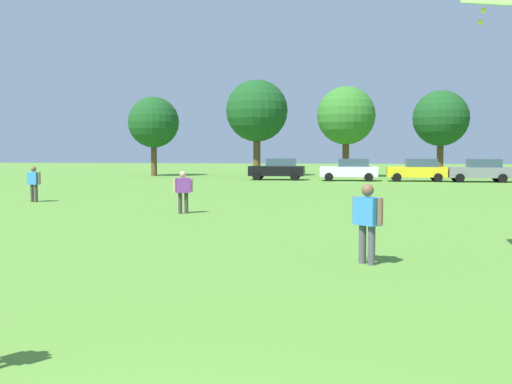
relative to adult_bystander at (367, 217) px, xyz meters
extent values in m
plane|color=#568C33|center=(-2.02, 20.74, -0.93)|extent=(160.00, 160.00, 0.00)
cylinder|color=#4C4C51|center=(0.08, -0.08, -0.55)|extent=(0.14, 0.14, 0.77)
cylinder|color=#4C4C51|center=(-0.08, 0.08, -0.55)|extent=(0.14, 0.14, 0.77)
cube|color=#337FCC|center=(0.00, 0.00, 0.11)|extent=(0.57, 0.56, 0.55)
cylinder|color=brown|center=(0.23, -0.22, 0.12)|extent=(0.11, 0.11, 0.51)
cylinder|color=brown|center=(-0.23, 0.22, 0.12)|extent=(0.11, 0.11, 0.51)
sphere|color=brown|center=(0.00, 0.00, 0.52)|extent=(0.24, 0.24, 0.24)
cylinder|color=#3F3833|center=(-6.26, 8.83, -0.56)|extent=(0.14, 0.14, 0.74)
cylinder|color=#3F3833|center=(-6.06, 8.93, -0.56)|extent=(0.14, 0.14, 0.74)
cube|color=purple|center=(-6.16, 8.88, 0.07)|extent=(0.57, 0.48, 0.53)
cylinder|color=tan|center=(-6.44, 8.74, 0.09)|extent=(0.11, 0.11, 0.50)
cylinder|color=tan|center=(-5.89, 9.02, 0.09)|extent=(0.11, 0.11, 0.50)
sphere|color=tan|center=(-6.16, 8.88, 0.47)|extent=(0.23, 0.23, 0.23)
cylinder|color=#3F3833|center=(-13.86, 12.68, -0.55)|extent=(0.14, 0.14, 0.77)
cylinder|color=#3F3833|center=(-14.08, 12.74, -0.55)|extent=(0.14, 0.14, 0.77)
cube|color=#337FCC|center=(-13.97, 12.71, 0.11)|extent=(0.57, 0.42, 0.54)
cylinder|color=brown|center=(-13.66, 12.62, 0.12)|extent=(0.11, 0.11, 0.51)
cylinder|color=brown|center=(-14.27, 12.80, 0.12)|extent=(0.11, 0.11, 0.51)
sphere|color=brown|center=(-13.97, 12.71, 0.52)|extent=(0.24, 0.24, 0.24)
sphere|color=yellow|center=(2.17, 0.44, 3.98)|extent=(0.10, 0.10, 0.10)
sphere|color=yellow|center=(2.12, 0.44, 3.76)|extent=(0.10, 0.10, 0.10)
cube|color=black|center=(-5.82, 34.94, -0.23)|extent=(4.30, 1.80, 0.76)
cube|color=#334756|center=(-5.47, 34.94, 0.45)|extent=(2.24, 1.58, 0.60)
cylinder|color=black|center=(-7.28, 34.04, -0.61)|extent=(0.64, 0.22, 0.64)
cylinder|color=black|center=(-7.28, 35.84, -0.61)|extent=(0.64, 0.22, 0.64)
cylinder|color=black|center=(-4.36, 34.04, -0.61)|extent=(0.64, 0.22, 0.64)
cylinder|color=black|center=(-4.36, 35.84, -0.61)|extent=(0.64, 0.22, 0.64)
cube|color=white|center=(-0.24, 34.18, -0.23)|extent=(4.30, 1.80, 0.76)
cube|color=#334756|center=(0.10, 34.18, 0.45)|extent=(2.24, 1.58, 0.60)
cylinder|color=black|center=(-1.70, 33.28, -0.61)|extent=(0.64, 0.22, 0.64)
cylinder|color=black|center=(-1.70, 35.08, -0.61)|extent=(0.64, 0.22, 0.64)
cylinder|color=black|center=(1.22, 33.28, -0.61)|extent=(0.64, 0.22, 0.64)
cylinder|color=black|center=(1.22, 35.08, -0.61)|extent=(0.64, 0.22, 0.64)
cube|color=yellow|center=(4.72, 34.17, -0.23)|extent=(4.30, 1.80, 0.76)
cube|color=#334756|center=(5.07, 34.17, 0.45)|extent=(2.24, 1.58, 0.60)
cylinder|color=black|center=(3.26, 33.27, -0.61)|extent=(0.64, 0.22, 0.64)
cylinder|color=black|center=(3.26, 35.07, -0.61)|extent=(0.64, 0.22, 0.64)
cylinder|color=black|center=(6.18, 33.27, -0.61)|extent=(0.64, 0.22, 0.64)
cylinder|color=black|center=(6.18, 35.07, -0.61)|extent=(0.64, 0.22, 0.64)
cube|color=slate|center=(9.10, 33.80, -0.23)|extent=(4.30, 1.80, 0.76)
cube|color=#334756|center=(9.45, 33.80, 0.45)|extent=(2.24, 1.58, 0.60)
cylinder|color=black|center=(7.64, 32.90, -0.61)|extent=(0.64, 0.22, 0.64)
cylinder|color=black|center=(7.64, 34.70, -0.61)|extent=(0.64, 0.22, 0.64)
cylinder|color=black|center=(10.56, 32.90, -0.61)|extent=(0.64, 0.22, 0.64)
cylinder|color=black|center=(10.56, 34.70, -0.61)|extent=(0.64, 0.22, 0.64)
cylinder|color=brown|center=(-17.84, 41.17, 0.53)|extent=(0.54, 0.54, 2.93)
sphere|color=#194C1E|center=(-17.84, 41.17, 3.96)|extent=(4.62, 4.62, 4.62)
cylinder|color=brown|center=(-8.43, 41.88, 0.83)|extent=(0.65, 0.65, 3.52)
sphere|color=#194C1E|center=(-8.43, 41.88, 4.95)|extent=(5.56, 5.56, 5.56)
cylinder|color=brown|center=(-0.49, 41.29, 0.67)|extent=(0.59, 0.59, 3.20)
sphere|color=#337528|center=(-0.49, 41.29, 4.42)|extent=(5.06, 5.06, 5.06)
cylinder|color=brown|center=(7.65, 42.40, 0.59)|extent=(0.56, 0.56, 3.06)
sphere|color=#194C1E|center=(7.65, 42.40, 4.18)|extent=(4.83, 4.83, 4.83)
camera|label=1|loc=(-0.41, -11.87, 1.26)|focal=42.24mm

